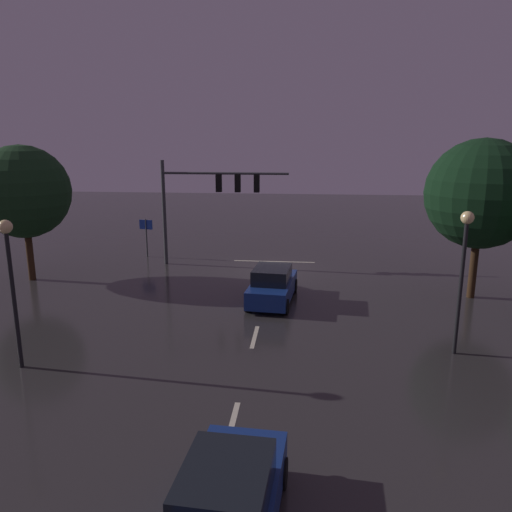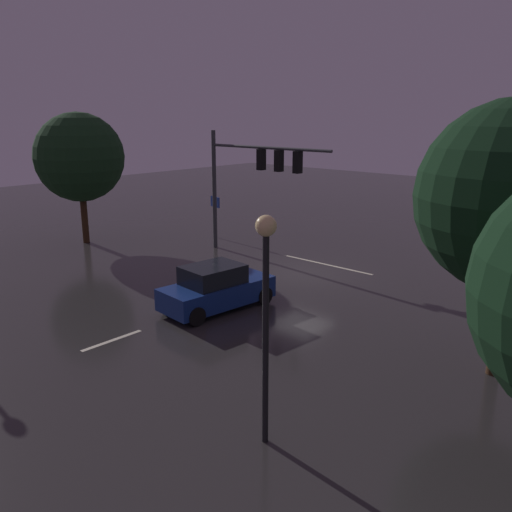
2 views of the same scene
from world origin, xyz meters
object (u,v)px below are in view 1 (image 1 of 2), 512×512
car_approaching (272,285)px  tree_right_near (23,192)px  traffic_signal_assembly (210,192)px  tree_left_far (481,194)px  car_distant (228,505)px  route_sign (146,230)px  street_lamp_right_kerb (10,266)px  street_lamp_left_kerb (464,256)px

car_approaching → tree_right_near: tree_right_near is taller
traffic_signal_assembly → tree_left_far: size_ratio=1.00×
traffic_signal_assembly → car_distant: 21.46m
car_approaching → route_sign: route_sign is taller
car_approaching → tree_left_far: (-9.46, -1.62, 4.17)m
tree_right_near → street_lamp_right_kerb: bearing=117.7°
street_lamp_right_kerb → tree_left_far: 19.72m
route_sign → tree_left_far: (-18.07, 6.56, 3.19)m
car_distant → car_approaching: bearing=-89.6°
street_lamp_left_kerb → tree_left_far: tree_left_far is taller
car_distant → tree_right_near: (13.27, -16.62, 3.94)m
traffic_signal_assembly → street_lamp_left_kerb: traffic_signal_assembly is taller
street_lamp_left_kerb → tree_right_near: tree_right_near is taller
street_lamp_right_kerb → tree_right_near: 11.39m
traffic_signal_assembly → tree_left_far: (-13.60, 4.92, 0.59)m
street_lamp_left_kerb → tree_left_far: 7.31m
car_distant → street_lamp_right_kerb: bearing=-39.4°
traffic_signal_assembly → street_lamp_right_kerb: traffic_signal_assembly is taller
traffic_signal_assembly → tree_right_near: (9.03, 4.11, 0.36)m
traffic_signal_assembly → tree_right_near: tree_right_near is taller
car_approaching → street_lamp_right_kerb: size_ratio=0.90×
street_lamp_right_kerb → route_sign: street_lamp_right_kerb is taller
car_approaching → street_lamp_left_kerb: street_lamp_left_kerb is taller
street_lamp_left_kerb → route_sign: size_ratio=2.08×
traffic_signal_assembly → street_lamp_right_kerb: bearing=75.1°
route_sign → car_approaching: bearing=136.5°
tree_right_near → tree_left_far: tree_left_far is taller
street_lamp_left_kerb → tree_right_near: 21.39m
tree_right_near → route_sign: bearing=-128.4°
tree_left_far → route_sign: bearing=-20.0°
tree_right_near → tree_left_far: bearing=177.9°
car_distant → tree_left_far: size_ratio=0.59×
car_distant → street_lamp_left_kerb: 11.68m
traffic_signal_assembly → tree_right_near: bearing=24.5°
car_distant → tree_right_near: size_ratio=0.62×
street_lamp_left_kerb → car_approaching: bearing=-36.5°
car_approaching → tree_right_near: bearing=-10.4°
car_approaching → route_sign: size_ratio=1.83×
street_lamp_left_kerb → route_sign: (15.44, -13.24, -1.80)m
tree_left_far → street_lamp_right_kerb: bearing=28.0°
street_lamp_right_kerb → tree_left_far: size_ratio=0.67×
car_approaching → car_distant: 14.19m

